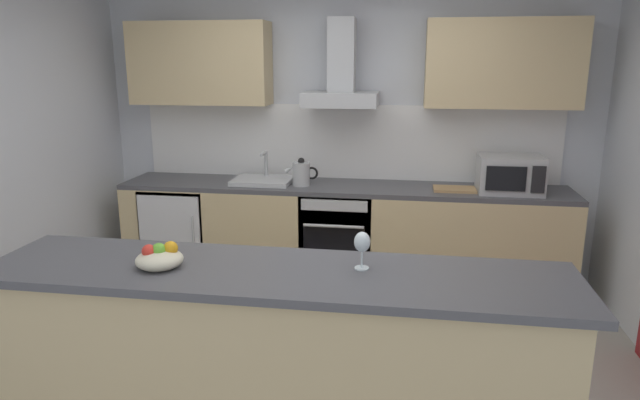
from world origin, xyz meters
TOP-DOWN VIEW (x-y plane):
  - ground at (0.00, 0.00)m, footprint 5.33×4.88m
  - wall_back at (0.00, 2.00)m, footprint 5.33×0.12m
  - backsplash_tile at (0.00, 1.93)m, footprint 3.68×0.02m
  - counter_back at (0.00, 1.62)m, footprint 3.81×0.60m
  - counter_island at (-0.04, -0.66)m, footprint 2.75×0.64m
  - upper_cabinets at (-0.00, 1.77)m, footprint 3.76×0.32m
  - oven at (-0.03, 1.59)m, footprint 0.60×0.62m
  - refrigerator at (-1.45, 1.59)m, footprint 0.58×0.60m
  - microwave at (1.36, 1.57)m, footprint 0.50×0.38m
  - sink at (-0.69, 1.60)m, footprint 0.50×0.40m
  - kettle at (-0.34, 1.56)m, footprint 0.29×0.15m
  - range_hood at (-0.03, 1.72)m, footprint 0.62×0.45m
  - wine_glass at (0.35, -0.58)m, footprint 0.08×0.08m
  - fruit_bowl at (-0.58, -0.70)m, footprint 0.22×0.22m
  - chopping_board at (0.93, 1.57)m, footprint 0.34×0.22m

SIDE VIEW (x-z plane):
  - ground at x=0.00m, z-range -0.02..0.00m
  - refrigerator at x=-1.45m, z-range 0.00..0.85m
  - counter_back at x=0.00m, z-range 0.00..0.90m
  - oven at x=-0.03m, z-range 0.06..0.86m
  - counter_island at x=-0.04m, z-range 0.01..1.00m
  - chopping_board at x=0.93m, z-range 0.90..0.92m
  - sink at x=-0.69m, z-range 0.80..1.06m
  - kettle at x=-0.34m, z-range 0.89..1.13m
  - fruit_bowl at x=-0.58m, z-range 0.98..1.10m
  - microwave at x=1.36m, z-range 0.90..1.20m
  - wine_glass at x=0.35m, z-range 1.03..1.21m
  - backsplash_tile at x=0.00m, z-range 0.90..1.56m
  - wall_back at x=0.00m, z-range 0.00..2.60m
  - range_hood at x=-0.03m, z-range 1.43..2.15m
  - upper_cabinets at x=0.00m, z-range 1.56..2.26m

